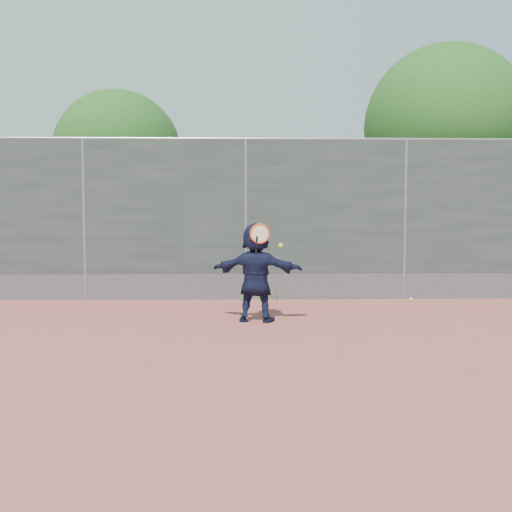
{
  "coord_description": "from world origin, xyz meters",
  "views": [
    {
      "loc": [
        -0.08,
        -7.16,
        1.57
      ],
      "look_at": [
        0.14,
        1.26,
        0.98
      ],
      "focal_mm": 40.0,
      "sensor_mm": 36.0,
      "label": 1
    }
  ],
  "objects": [
    {
      "name": "tree_left",
      "position": [
        -2.85,
        6.55,
        2.94
      ],
      "size": [
        3.15,
        3.0,
        4.53
      ],
      "color": "#382314",
      "rests_on": "ground"
    },
    {
      "name": "swing_action",
      "position": [
        0.21,
        1.07,
        1.28
      ],
      "size": [
        0.49,
        0.13,
        0.51
      ],
      "color": "#E34215",
      "rests_on": "ground"
    },
    {
      "name": "fence",
      "position": [
        -0.0,
        3.5,
        1.58
      ],
      "size": [
        20.0,
        0.06,
        3.03
      ],
      "color": "#38423D",
      "rests_on": "ground"
    },
    {
      "name": "ball_ground",
      "position": [
        3.05,
        3.2,
        0.03
      ],
      "size": [
        0.07,
        0.07,
        0.07
      ],
      "primitive_type": "sphere",
      "color": "#CDF135",
      "rests_on": "ground"
    },
    {
      "name": "ground",
      "position": [
        0.0,
        0.0,
        0.0
      ],
      "size": [
        80.0,
        80.0,
        0.0
      ],
      "primitive_type": "plane",
      "color": "#9E4C42",
      "rests_on": "ground"
    },
    {
      "name": "weed_clump",
      "position": [
        0.29,
        3.38,
        0.13
      ],
      "size": [
        0.68,
        0.07,
        0.3
      ],
      "color": "#387226",
      "rests_on": "ground"
    },
    {
      "name": "player",
      "position": [
        0.14,
        1.26,
        0.73
      ],
      "size": [
        1.42,
        0.69,
        1.47
      ],
      "primitive_type": "imported",
      "rotation": [
        0.0,
        0.0,
        2.94
      ],
      "color": "#121833",
      "rests_on": "ground"
    },
    {
      "name": "tree_right",
      "position": [
        4.68,
        5.75,
        3.49
      ],
      "size": [
        3.78,
        3.6,
        5.39
      ],
      "color": "#382314",
      "rests_on": "ground"
    }
  ]
}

